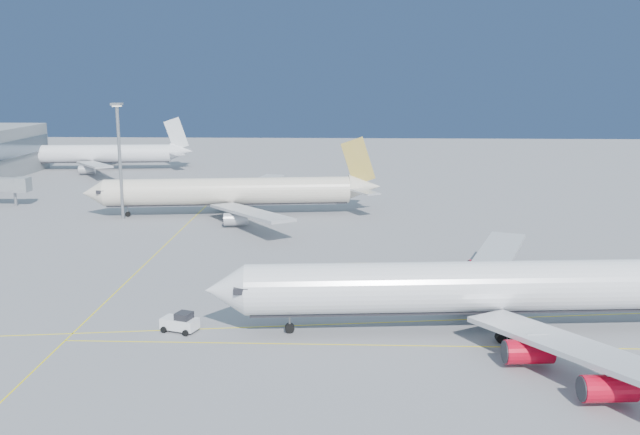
{
  "coord_description": "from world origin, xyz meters",
  "views": [
    {
      "loc": [
        -5.94,
        -94.26,
        32.16
      ],
      "look_at": [
        -10.62,
        27.07,
        7.0
      ],
      "focal_mm": 40.0,
      "sensor_mm": 36.0,
      "label": 1
    }
  ],
  "objects_px": {
    "airliner_etihad": "(235,192)",
    "airliner_third": "(96,154)",
    "airliner_virgin": "(502,287)",
    "pushback_tug": "(180,322)",
    "light_mast": "(119,152)"
  },
  "relations": [
    {
      "from": "airliner_etihad",
      "to": "pushback_tug",
      "type": "relative_size",
      "value": 13.41
    },
    {
      "from": "airliner_virgin",
      "to": "pushback_tug",
      "type": "distance_m",
      "value": 40.56
    },
    {
      "from": "airliner_etihad",
      "to": "light_mast",
      "type": "bearing_deg",
      "value": -172.75
    },
    {
      "from": "airliner_third",
      "to": "light_mast",
      "type": "distance_m",
      "value": 86.35
    },
    {
      "from": "airliner_virgin",
      "to": "airliner_third",
      "type": "distance_m",
      "value": 176.57
    },
    {
      "from": "pushback_tug",
      "to": "light_mast",
      "type": "height_order",
      "value": "light_mast"
    },
    {
      "from": "airliner_virgin",
      "to": "airliner_etihad",
      "type": "distance_m",
      "value": 84.09
    },
    {
      "from": "airliner_third",
      "to": "airliner_virgin",
      "type": "bearing_deg",
      "value": -60.06
    },
    {
      "from": "airliner_virgin",
      "to": "light_mast",
      "type": "height_order",
      "value": "light_mast"
    },
    {
      "from": "pushback_tug",
      "to": "airliner_etihad",
      "type": "bearing_deg",
      "value": 112.65
    },
    {
      "from": "airliner_virgin",
      "to": "airliner_etihad",
      "type": "relative_size",
      "value": 1.1
    },
    {
      "from": "airliner_etihad",
      "to": "airliner_third",
      "type": "distance_m",
      "value": 92.73
    },
    {
      "from": "airliner_virgin",
      "to": "pushback_tug",
      "type": "xyz_separation_m",
      "value": [
        -40.27,
        -2.36,
        -4.31
      ]
    },
    {
      "from": "airliner_etihad",
      "to": "light_mast",
      "type": "height_order",
      "value": "light_mast"
    },
    {
      "from": "airliner_etihad",
      "to": "airliner_third",
      "type": "height_order",
      "value": "airliner_etihad"
    }
  ]
}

